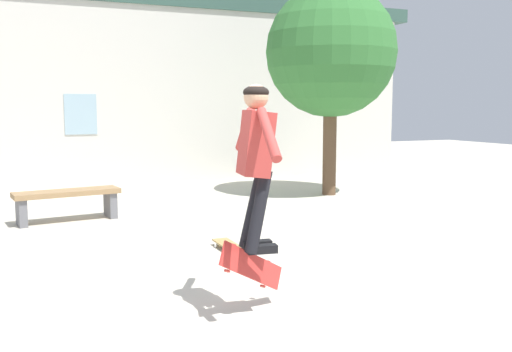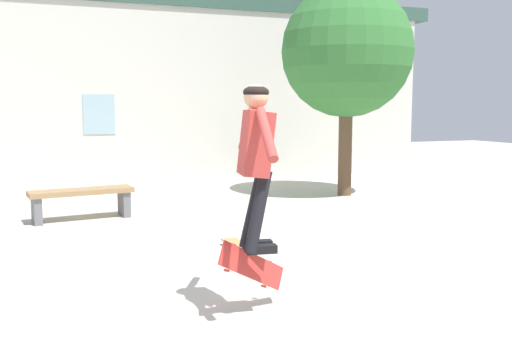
# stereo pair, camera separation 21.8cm
# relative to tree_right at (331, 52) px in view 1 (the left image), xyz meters

# --- Properties ---
(ground_plane) EXTENTS (40.00, 40.00, 0.00)m
(ground_plane) POSITION_rel_tree_right_xyz_m (-3.90, -5.61, -2.91)
(ground_plane) COLOR beige
(building_backdrop) EXTENTS (16.41, 0.52, 5.46)m
(building_backdrop) POSITION_rel_tree_right_xyz_m (-3.91, 3.40, -0.58)
(building_backdrop) COLOR beige
(building_backdrop) RESTS_ON ground_plane
(tree_right) EXTENTS (2.65, 2.65, 4.25)m
(tree_right) POSITION_rel_tree_right_xyz_m (0.00, 0.00, 0.00)
(tree_right) COLOR brown
(tree_right) RESTS_ON ground_plane
(park_bench) EXTENTS (1.67, 0.68, 0.50)m
(park_bench) POSITION_rel_tree_right_xyz_m (-5.25, -0.78, -2.54)
(park_bench) COLOR #99754C
(park_bench) RESTS_ON ground_plane
(skater) EXTENTS (0.34, 1.28, 1.43)m
(skater) POSITION_rel_tree_right_xyz_m (-4.11, -5.73, -1.47)
(skater) COLOR #B23833
(skateboard_flipping) EXTENTS (0.73, 0.36, 0.56)m
(skateboard_flipping) POSITION_rel_tree_right_xyz_m (-4.12, -5.65, -2.49)
(skateboard_flipping) COLOR red
(skateboard_resting) EXTENTS (0.24, 0.88, 0.08)m
(skateboard_resting) POSITION_rel_tree_right_xyz_m (-3.54, -3.61, -2.84)
(skateboard_resting) COLOR #AD894C
(skateboard_resting) RESTS_ON ground_plane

